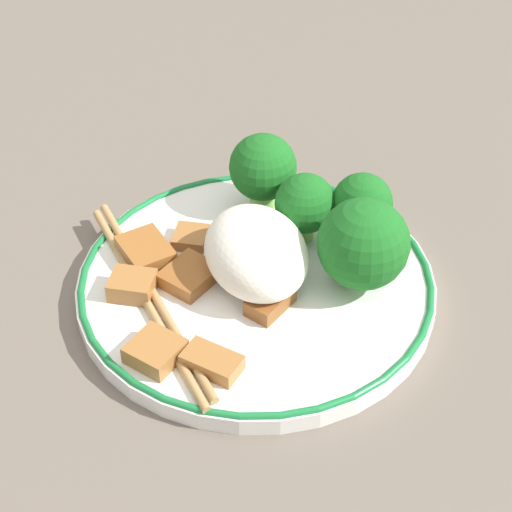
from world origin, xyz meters
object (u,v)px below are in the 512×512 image
Objects in this scene: broccoli_back_center at (362,204)px; broccoli_back_right at (305,204)px; plate at (256,284)px; broccoli_back_left at (364,244)px; chopsticks at (148,294)px; broccoli_mid_left at (263,169)px.

broccoli_back_center is 1.03× the size of broccoli_back_right.
broccoli_back_left is (-0.03, -0.06, 0.04)m from plate.
chopsticks is (-0.03, 0.12, -0.03)m from broccoli_back_right.
chopsticks is at bearing 94.65° from broccoli_back_center.
broccoli_back_center is (0.02, -0.08, 0.03)m from plate.
plate is at bearing 101.96° from broccoli_back_center.
broccoli_back_right is 0.05m from broccoli_mid_left.
broccoli_mid_left is at bearing 19.81° from broccoli_back_right.
broccoli_mid_left reaches higher than broccoli_back_right.
broccoli_back_center reaches higher than chopsticks.
plate is at bearing 158.57° from broccoli_mid_left.
broccoli_back_left is 1.10× the size of broccoli_mid_left.
broccoli_back_right reaches higher than chopsticks.
broccoli_back_right is (0.06, 0.02, -0.00)m from broccoli_back_left.
broccoli_mid_left reaches higher than plate.
broccoli_mid_left is (0.10, 0.03, -0.00)m from broccoli_back_left.
broccoli_back_center is 0.04m from broccoli_back_right.
broccoli_back_right is (0.03, -0.04, 0.03)m from plate.
broccoli_back_left is at bearing -161.17° from broccoli_mid_left.
chopsticks is at bearing 102.51° from broccoli_back_right.
plate is 4.53× the size of broccoli_back_center.
broccoli_back_right is at bearing -160.19° from broccoli_mid_left.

